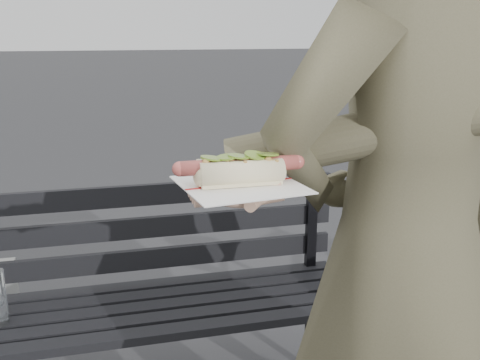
% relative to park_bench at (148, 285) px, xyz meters
% --- Properties ---
extents(park_bench, '(1.50, 0.44, 0.88)m').
position_rel_park_bench_xyz_m(park_bench, '(0.00, 0.00, 0.00)').
color(park_bench, black).
rests_on(park_bench, ground).
extents(person, '(0.78, 0.60, 1.91)m').
position_rel_park_bench_xyz_m(person, '(0.47, -0.93, 0.43)').
color(person, '#4A4831').
rests_on(person, ground).
extents(held_hotdog, '(0.62, 0.32, 0.20)m').
position_rel_park_bench_xyz_m(held_hotdog, '(0.27, -0.97, 0.70)').
color(held_hotdog, '#4A4831').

